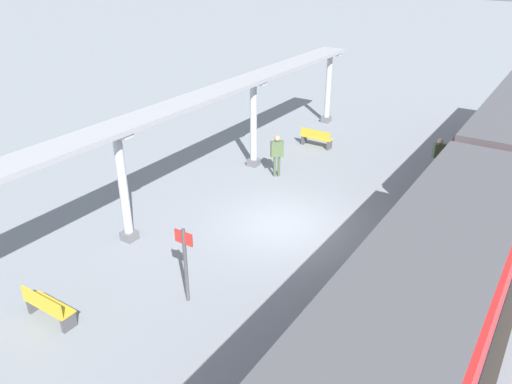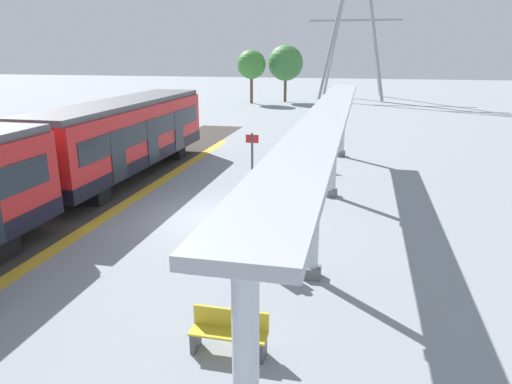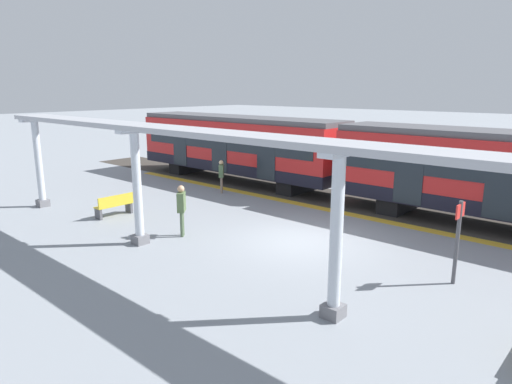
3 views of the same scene
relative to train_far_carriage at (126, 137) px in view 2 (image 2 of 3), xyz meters
name	(u,v)px [view 2 (image 2 of 3)]	position (x,y,z in m)	size (l,w,h in m)	color
ground_plane	(217,218)	(5.75, -4.73, -1.83)	(176.00, 176.00, 0.00)	gray
tactile_edge_strip	(115,210)	(1.85, -4.73, -1.83)	(0.51, 28.54, 0.01)	gold
trackbed	(70,207)	(-0.01, -4.73, -1.83)	(3.20, 40.54, 0.01)	#38332D
train_far_carriage	(126,137)	(0.00, 0.00, 0.00)	(2.65, 12.72, 3.48)	red
canopy_pillar_second	(315,208)	(9.46, -8.52, 0.05)	(1.10, 0.44, 3.70)	slate
canopy_pillar_third	(334,150)	(9.46, -1.21, 0.05)	(1.10, 0.44, 3.70)	slate
canopy_pillar_fourth	(343,122)	(9.46, 6.46, 0.05)	(1.10, 0.44, 3.70)	slate
canopy_beam	(329,112)	(9.46, -4.60, 1.95)	(1.20, 22.91, 0.16)	#A8AAB2
bench_near_end	(313,162)	(8.28, 2.69, -1.39)	(1.50, 0.44, 0.86)	gold
bench_mid_platform	(229,331)	(8.24, -12.01, -1.39)	(1.50, 0.45, 0.86)	gold
trash_bin	(313,151)	(7.98, 5.46, -1.40)	(0.48, 0.48, 0.85)	slate
platform_info_sign	(252,153)	(5.88, 0.14, -0.50)	(0.56, 0.10, 2.20)	#4C4C51
passenger_by_the_benches	(262,228)	(8.05, -8.10, -0.73)	(0.53, 0.51, 1.76)	#495C40
electricity_pylon	(356,10)	(8.97, 40.18, 8.25)	(10.69, 7.55, 19.85)	#93969B
tree_left_background	(286,63)	(1.78, 34.43, 2.43)	(3.89, 3.89, 6.22)	brown
tree_right_background	(251,65)	(-1.58, 32.09, 2.30)	(3.09, 3.09, 5.71)	brown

